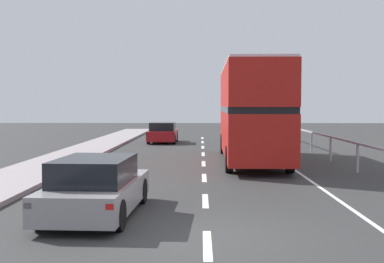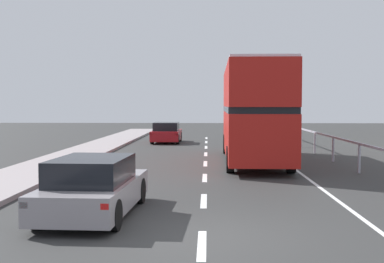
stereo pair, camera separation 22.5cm
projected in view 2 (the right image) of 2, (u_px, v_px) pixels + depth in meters
name	position (u px, v px, depth m)	size (l,w,h in m)	color
ground_plane	(202.00, 239.00, 9.57)	(73.72, 120.00, 0.10)	#303030
lane_paint_markings	(265.00, 175.00, 17.97)	(3.67, 46.00, 0.01)	silver
bridge_side_railing	(359.00, 148.00, 18.32)	(0.10, 42.00, 1.13)	#AEADBC
double_decker_bus_red	(253.00, 111.00, 21.89)	(2.65, 10.33, 4.25)	#AC1914
hatchback_car_near	(94.00, 187.00, 11.34)	(1.95, 4.32, 1.34)	gray
sedan_car_ahead	(167.00, 133.00, 33.23)	(1.88, 4.01, 1.37)	maroon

